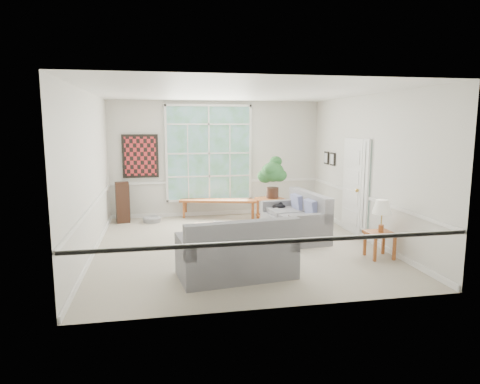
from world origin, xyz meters
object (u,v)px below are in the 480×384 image
loveseat_right (294,215)px  coffee_table (219,233)px  end_table (270,210)px  loveseat_front (236,246)px  side_table (379,245)px

loveseat_right → coffee_table: bearing=176.4°
loveseat_right → coffee_table: 1.67m
loveseat_right → end_table: bearing=88.0°
loveseat_front → side_table: bearing=1.9°
coffee_table → side_table: side_table is taller
loveseat_front → loveseat_right: bearing=44.7°
loveseat_right → side_table: 2.00m
loveseat_right → side_table: (1.08, -1.67, -0.24)m
loveseat_right → side_table: loveseat_right is taller
loveseat_front → coffee_table: (-0.00, 2.05, -0.31)m
coffee_table → end_table: bearing=49.3°
end_table → side_table: end_table is taller
end_table → side_table: 3.46m
loveseat_right → loveseat_front: loveseat_front is taller
coffee_table → end_table: end_table is taller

